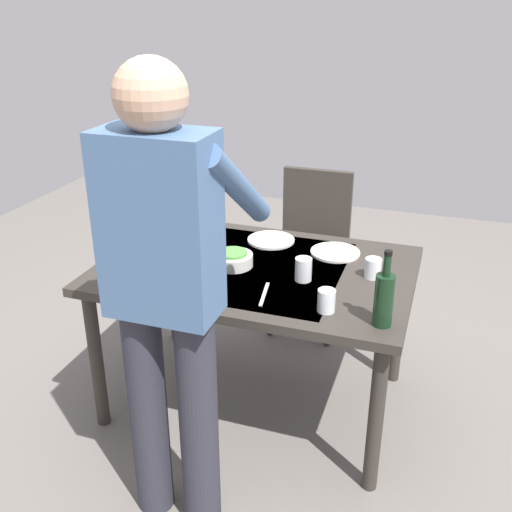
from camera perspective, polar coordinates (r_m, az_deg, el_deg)
name	(u,v)px	position (r m, az deg, el deg)	size (l,w,h in m)	color
ground_plane	(256,399)	(3.03, 0.00, -13.48)	(6.00, 6.00, 0.00)	#66605B
dining_table	(256,281)	(2.69, 0.00, -2.45)	(1.38, 0.92, 0.73)	#332D28
chair_near	(312,240)	(3.46, 5.36, 1.58)	(0.40, 0.40, 0.91)	black
person_server	(167,286)	(1.97, -8.54, -2.89)	(0.42, 0.61, 1.69)	#2D2D38
wine_bottle	(384,298)	(2.20, 12.14, -3.95)	(0.07, 0.07, 0.30)	black
wine_glass_left	(121,241)	(2.72, -12.78, 1.43)	(0.07, 0.07, 0.15)	white
wine_glass_right	(143,233)	(2.79, -10.78, 2.17)	(0.07, 0.07, 0.15)	white
water_cup_near_left	(326,301)	(2.29, 6.75, -4.27)	(0.07, 0.07, 0.09)	silver
water_cup_near_right	(373,268)	(2.58, 11.13, -1.14)	(0.07, 0.07, 0.09)	silver
water_cup_far_left	(303,269)	(2.51, 4.56, -1.28)	(0.07, 0.07, 0.10)	silver
serving_bowl_pasta	(183,233)	(2.95, -6.96, 2.23)	(0.30, 0.30, 0.07)	silver
side_bowl_salad	(233,259)	(2.65, -2.24, -0.27)	(0.18, 0.18, 0.07)	silver
dinner_plate_near	(335,252)	(2.80, 7.59, 0.35)	(0.23, 0.23, 0.01)	silver
dinner_plate_far	(271,240)	(2.92, 1.44, 1.54)	(0.23, 0.23, 0.01)	silver
table_knife	(264,294)	(2.41, 0.80, -3.66)	(0.01, 0.20, 0.01)	silver
table_fork	(182,269)	(2.64, -7.09, -1.24)	(0.01, 0.18, 0.01)	silver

